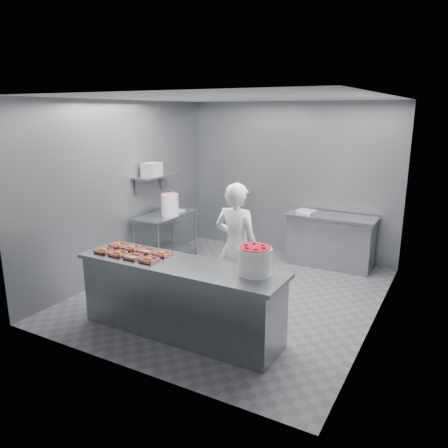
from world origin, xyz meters
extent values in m
plane|color=#4C4C51|center=(0.00, 0.00, 0.00)|extent=(4.50, 4.50, 0.00)
plane|color=white|center=(0.00, 0.00, 2.80)|extent=(4.50, 4.50, 0.00)
cube|color=slate|center=(0.00, 2.25, 1.40)|extent=(4.00, 0.04, 2.80)
cube|color=slate|center=(-2.00, 0.00, 1.40)|extent=(0.04, 4.50, 2.80)
cube|color=slate|center=(2.00, 0.00, 1.40)|extent=(0.04, 4.50, 2.80)
cube|color=slate|center=(0.00, -1.35, 0.88)|extent=(2.60, 0.70, 0.05)
cube|color=slate|center=(0.00, -1.35, 0.42)|extent=(2.50, 0.64, 0.85)
cube|color=slate|center=(-1.65, 0.60, 0.88)|extent=(0.60, 1.20, 0.04)
cube|color=slate|center=(-1.65, 0.60, 0.20)|extent=(0.56, 1.15, 0.03)
cylinder|color=slate|center=(-1.91, 0.04, 0.44)|extent=(0.04, 0.04, 0.88)
cylinder|color=slate|center=(-1.39, 0.04, 0.44)|extent=(0.04, 0.04, 0.88)
cylinder|color=slate|center=(-1.91, 1.16, 0.44)|extent=(0.04, 0.04, 0.88)
cylinder|color=slate|center=(-1.39, 1.16, 0.44)|extent=(0.04, 0.04, 0.88)
cube|color=slate|center=(0.90, 1.90, 0.88)|extent=(1.50, 0.60, 0.05)
cube|color=slate|center=(0.90, 1.90, 0.42)|extent=(1.44, 0.55, 0.85)
cube|color=slate|center=(-1.82, 0.60, 1.55)|extent=(0.35, 0.90, 0.03)
cube|color=tan|center=(-1.06, -1.48, 0.92)|extent=(0.18, 0.18, 0.04)
cube|color=white|center=(-1.02, -1.46, 0.91)|extent=(0.10, 0.06, 0.00)
ellipsoid|color=#C36E30|center=(-1.07, -1.48, 0.93)|extent=(0.10, 0.10, 0.05)
cube|color=tan|center=(-0.82, -1.48, 0.92)|extent=(0.18, 0.18, 0.04)
cube|color=white|center=(-0.78, -1.46, 0.91)|extent=(0.10, 0.06, 0.00)
ellipsoid|color=#C36E30|center=(-0.83, -1.48, 0.93)|extent=(0.10, 0.10, 0.05)
cube|color=tan|center=(-0.58, -1.48, 0.92)|extent=(0.18, 0.18, 0.04)
cube|color=white|center=(-0.54, -1.46, 0.91)|extent=(0.10, 0.06, 0.00)
cube|color=tan|center=(-0.34, -1.48, 0.92)|extent=(0.18, 0.18, 0.04)
cube|color=white|center=(-0.30, -1.46, 0.91)|extent=(0.10, 0.06, 0.00)
ellipsoid|color=#C36E30|center=(-0.35, -1.48, 0.93)|extent=(0.10, 0.10, 0.05)
cube|color=tan|center=(-1.06, -1.22, 0.92)|extent=(0.18, 0.18, 0.04)
cube|color=white|center=(-1.02, -1.21, 0.91)|extent=(0.10, 0.06, 0.00)
ellipsoid|color=#C36E30|center=(-1.07, -1.22, 0.93)|extent=(0.10, 0.10, 0.05)
cube|color=tan|center=(-0.82, -1.22, 0.92)|extent=(0.18, 0.18, 0.04)
cube|color=white|center=(-0.78, -1.21, 0.91)|extent=(0.10, 0.06, 0.00)
ellipsoid|color=#C36E30|center=(-0.83, -1.22, 0.93)|extent=(0.10, 0.10, 0.05)
cube|color=tan|center=(-0.58, -1.22, 0.92)|extent=(0.18, 0.18, 0.04)
cube|color=white|center=(-0.54, -1.21, 0.91)|extent=(0.10, 0.06, 0.00)
cube|color=tan|center=(-0.34, -1.22, 0.92)|extent=(0.18, 0.18, 0.04)
cube|color=white|center=(-0.30, -1.21, 0.91)|extent=(0.10, 0.06, 0.00)
ellipsoid|color=#C36E30|center=(-0.35, -1.22, 0.93)|extent=(0.10, 0.10, 0.05)
imported|color=white|center=(0.23, -0.34, 0.87)|extent=(0.64, 0.43, 1.73)
cylinder|color=white|center=(0.92, -1.24, 1.05)|extent=(0.38, 0.38, 0.30)
cylinder|color=red|center=(0.92, -1.24, 1.19)|extent=(0.35, 0.35, 0.04)
cylinder|color=white|center=(-1.51, 0.56, 1.08)|extent=(0.29, 0.29, 0.37)
cylinder|color=pink|center=(-1.51, 0.56, 1.26)|extent=(0.27, 0.27, 0.02)
torus|color=slate|center=(-1.51, 0.56, 1.19)|extent=(0.31, 0.01, 0.31)
cylinder|color=white|center=(-1.69, 0.81, 0.91)|extent=(0.42, 0.42, 0.03)
cube|color=#CCB28C|center=(-1.55, 0.92, 0.91)|extent=(0.17, 0.15, 0.02)
cube|color=gray|center=(-1.82, 0.50, 1.68)|extent=(0.28, 0.31, 0.22)
cube|color=silver|center=(0.45, 1.90, 0.92)|extent=(0.34, 0.29, 0.05)
camera|label=1|loc=(2.81, -5.32, 2.64)|focal=35.00mm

